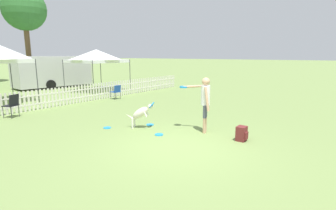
# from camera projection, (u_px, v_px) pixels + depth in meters

# --- Properties ---
(ground_plane) EXTENTS (240.00, 240.00, 0.00)m
(ground_plane) POSITION_uv_depth(u_px,v_px,m) (177.00, 148.00, 7.05)
(ground_plane) COLOR olive
(handler_person) EXTENTS (0.41, 1.16, 1.76)m
(handler_person) POSITION_uv_depth(u_px,v_px,m) (204.00, 98.00, 8.26)
(handler_person) COLOR tan
(handler_person) RESTS_ON ground_plane
(leaping_dog) EXTENTS (0.59, 1.02, 0.92)m
(leaping_dog) POSITION_uv_depth(u_px,v_px,m) (141.00, 113.00, 8.81)
(leaping_dog) COLOR beige
(leaping_dog) RESTS_ON ground_plane
(frisbee_near_handler) EXTENTS (0.26, 0.26, 0.02)m
(frisbee_near_handler) POSITION_uv_depth(u_px,v_px,m) (159.00, 135.00, 8.16)
(frisbee_near_handler) COLOR #1E8CD8
(frisbee_near_handler) RESTS_ON ground_plane
(frisbee_near_dog) EXTENTS (0.26, 0.26, 0.02)m
(frisbee_near_dog) POSITION_uv_depth(u_px,v_px,m) (107.00, 128.00, 8.91)
(frisbee_near_dog) COLOR #1E8CD8
(frisbee_near_dog) RESTS_ON ground_plane
(frisbee_midfield) EXTENTS (0.26, 0.26, 0.02)m
(frisbee_midfield) POSITION_uv_depth(u_px,v_px,m) (150.00, 125.00, 9.30)
(frisbee_midfield) COLOR #1E8CD8
(frisbee_midfield) RESTS_ON ground_plane
(backpack_on_grass) EXTENTS (0.30, 0.30, 0.43)m
(backpack_on_grass) POSITION_uv_depth(u_px,v_px,m) (242.00, 134.00, 7.58)
(backpack_on_grass) COLOR maroon
(backpack_on_grass) RESTS_ON ground_plane
(picket_fence) EXTENTS (21.97, 0.04, 0.91)m
(picket_fence) POSITION_uv_depth(u_px,v_px,m) (31.00, 101.00, 11.57)
(picket_fence) COLOR silver
(picket_fence) RESTS_ON ground_plane
(folding_chair_center) EXTENTS (0.48, 0.49, 0.79)m
(folding_chair_center) POSITION_uv_depth(u_px,v_px,m) (116.00, 91.00, 14.59)
(folding_chair_center) COLOR #333338
(folding_chair_center) RESTS_ON ground_plane
(folding_chair_green_right) EXTENTS (0.59, 0.61, 0.93)m
(folding_chair_green_right) POSITION_uv_depth(u_px,v_px,m) (12.00, 104.00, 10.31)
(folding_chair_green_right) COLOR #333338
(folding_chair_green_right) RESTS_ON ground_plane
(canopy_tent_secondary) EXTENTS (3.16, 3.16, 2.79)m
(canopy_tent_secondary) POSITION_uv_depth(u_px,v_px,m) (96.00, 56.00, 17.59)
(canopy_tent_secondary) COLOR #333338
(canopy_tent_secondary) RESTS_ON ground_plane
(equipment_trailer) EXTENTS (6.20, 2.70, 2.33)m
(equipment_trailer) POSITION_uv_depth(u_px,v_px,m) (53.00, 71.00, 19.69)
(equipment_trailer) COLOR #B7B7B7
(equipment_trailer) RESTS_ON ground_plane
(tree_left_grove) EXTENTS (3.30, 3.30, 7.61)m
(tree_left_grove) POSITION_uv_depth(u_px,v_px,m) (24.00, 10.00, 20.56)
(tree_left_grove) COLOR brown
(tree_left_grove) RESTS_ON ground_plane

